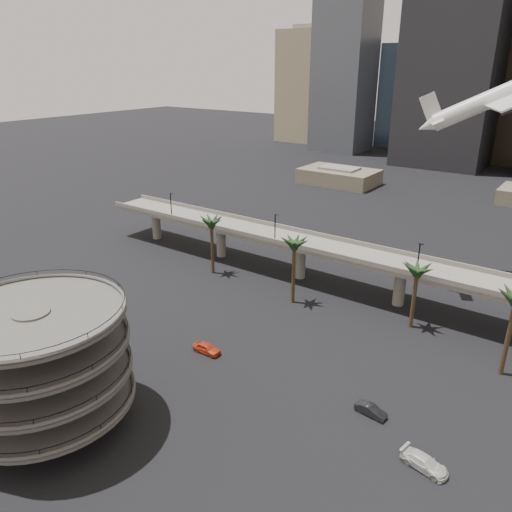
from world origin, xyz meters
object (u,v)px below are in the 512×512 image
Objects in this scene: car_c at (425,463)px; car_a at (207,348)px; overpass at (348,257)px; airborne_jet at (504,94)px; car_b at (371,410)px; parking_ramp at (39,358)px.

car_a is at bearing 94.50° from car_c.
airborne_jet is (20.73, 14.50, 30.96)m from overpass.
car_b is at bearing -88.98° from car_a.
airborne_jet is at bearing 19.23° from car_c.
parking_ramp is at bearing -138.37° from airborne_jet.
airborne_jet reaches higher than parking_ramp.
overpass is 4.69× the size of airborne_jet.
car_a is 0.86× the size of car_c.
overpass reaches higher than car_b.
airborne_jet is 67.90m from car_a.
car_b is (-0.78, -47.69, -37.59)m from airborne_jet.
car_a is (5.37, 24.50, -9.01)m from parking_ramp.
parking_ramp is 85.73m from airborne_jet.
car_c is at bearing -97.73° from car_a.
overpass reaches higher than car_a.
car_b is at bearing -114.66° from airborne_jet.
car_c reaches higher than car_b.
car_c is at bearing -105.04° from airborne_jet.
airborne_jet reaches higher than car_c.
airborne_jet reaches higher than car_a.
car_b is at bearing 70.29° from car_c.
car_a reaches higher than car_b.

